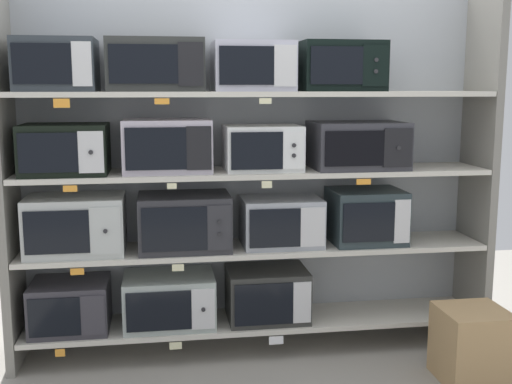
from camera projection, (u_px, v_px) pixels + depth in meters
name	position (u px, v px, depth m)	size (l,w,h in m)	color
back_panel	(250.00, 171.00, 4.02)	(3.00, 0.04, 2.18)	#9EA3A8
upright_left	(7.00, 181.00, 3.58)	(0.05, 0.43, 2.18)	gray
upright_right	(479.00, 171.00, 4.00)	(0.05, 0.43, 2.18)	gray
shelf_0	(256.00, 321.00, 3.94)	(2.80, 0.43, 0.03)	beige
microwave_0	(71.00, 305.00, 3.75)	(0.45, 0.39, 0.29)	#35333A
microwave_1	(169.00, 300.00, 3.83)	(0.54, 0.41, 0.30)	#9BA6A1
microwave_2	(267.00, 294.00, 3.92)	(0.49, 0.39, 0.31)	#2F302D
price_tag_0	(60.00, 353.00, 3.57)	(0.05, 0.00, 0.04)	orange
price_tag_1	(176.00, 346.00, 3.66)	(0.07, 0.00, 0.04)	beige
price_tag_2	(276.00, 340.00, 3.75)	(0.09, 0.00, 0.05)	white
shelf_1	(256.00, 248.00, 3.87)	(2.80, 0.43, 0.03)	beige
microwave_3	(76.00, 225.00, 3.67)	(0.56, 0.40, 0.34)	#B7BCB7
microwave_4	(184.00, 222.00, 3.77)	(0.54, 0.41, 0.33)	#2A2A2F
microwave_5	(281.00, 222.00, 3.86)	(0.48, 0.36, 0.29)	#9FA4AC
microwave_6	(366.00, 216.00, 3.94)	(0.44, 0.38, 0.33)	#273336
price_tag_3	(77.00, 272.00, 3.51)	(0.07, 0.00, 0.04)	orange
price_tag_4	(178.00, 268.00, 3.59)	(0.07, 0.00, 0.04)	beige
shelf_2	(256.00, 173.00, 3.79)	(2.80, 0.43, 0.03)	beige
microwave_7	(65.00, 149.00, 3.60)	(0.48, 0.40, 0.28)	black
microwave_8	(167.00, 146.00, 3.68)	(0.51, 0.35, 0.31)	#BEB5C3
microwave_9	(262.00, 148.00, 3.77)	(0.45, 0.36, 0.27)	white
microwave_10	(358.00, 145.00, 3.85)	(0.56, 0.42, 0.28)	#333339
price_tag_5	(70.00, 189.00, 3.43)	(0.08, 0.00, 0.03)	orange
price_tag_6	(172.00, 186.00, 3.51)	(0.05, 0.00, 0.03)	beige
price_tag_7	(267.00, 185.00, 3.59)	(0.06, 0.00, 0.04)	beige
price_tag_8	(364.00, 182.00, 3.67)	(0.09, 0.00, 0.03)	orange
shelf_3	(256.00, 94.00, 3.71)	(2.80, 0.43, 0.03)	beige
microwave_11	(57.00, 65.00, 3.51)	(0.43, 0.40, 0.29)	#2D343A
microwave_12	(156.00, 65.00, 3.60)	(0.54, 0.35, 0.30)	#2C2E2C
microwave_13	(252.00, 67.00, 3.68)	(0.46, 0.40, 0.28)	#B3B3C3
microwave_14	(340.00, 66.00, 3.76)	(0.49, 0.38, 0.29)	black
price_tag_9	(62.00, 103.00, 3.35)	(0.08, 0.00, 0.05)	orange
price_tag_10	(162.00, 101.00, 3.42)	(0.08, 0.00, 0.03)	orange
price_tag_11	(265.00, 101.00, 3.51)	(0.07, 0.00, 0.03)	beige
shipping_carton	(472.00, 345.00, 3.51)	(0.36, 0.36, 0.41)	tan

